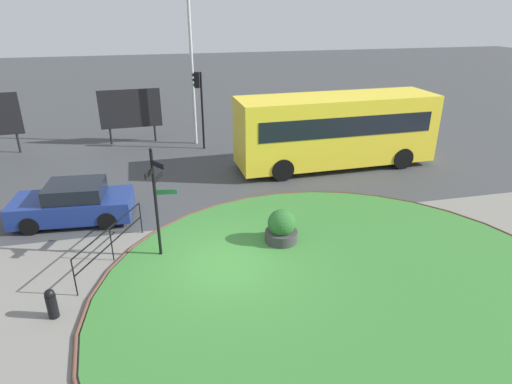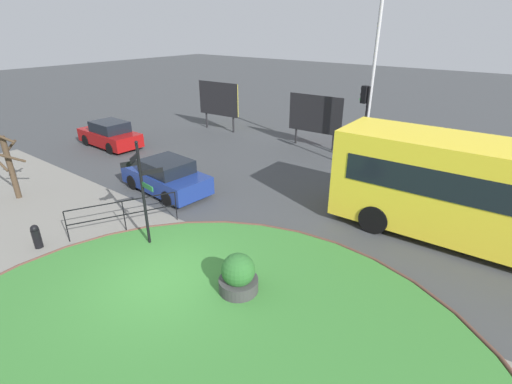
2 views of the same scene
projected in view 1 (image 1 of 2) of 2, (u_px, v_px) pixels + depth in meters
name	position (u px, v px, depth m)	size (l,w,h in m)	color
ground	(225.00, 267.00, 12.93)	(120.00, 120.00, 0.00)	#3D3F42
sidewalk_paving	(235.00, 300.00, 11.47)	(32.00, 8.74, 0.02)	gray
grass_island	(349.00, 295.00, 11.60)	(13.51, 13.51, 0.10)	#387A33
grass_kerb_ring	(349.00, 295.00, 11.60)	(13.82, 13.82, 0.11)	brown
signpost_directional	(157.00, 197.00, 12.64)	(0.85, 1.13, 3.50)	black
bollard_foreground	(52.00, 303.00, 10.68)	(0.26, 0.26, 0.82)	black
railing_grass_edge	(111.00, 239.00, 12.93)	(1.70, 3.21, 1.14)	black
bus_yellow	(336.00, 129.00, 20.25)	(9.32, 2.85, 3.34)	yellow
car_far_lane	(74.00, 204.00, 15.41)	(4.17, 2.12, 1.43)	navy
traffic_light_near	(199.00, 94.00, 22.28)	(0.49, 0.30, 4.00)	black
lamppost_tall	(192.00, 62.00, 22.58)	(0.32, 0.32, 8.15)	#B7B7BC
billboard_right	(130.00, 109.00, 23.68)	(3.28, 0.29, 2.96)	black
planter_near_signpost	(281.00, 229.00, 13.97)	(1.05, 1.05, 1.19)	#383838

